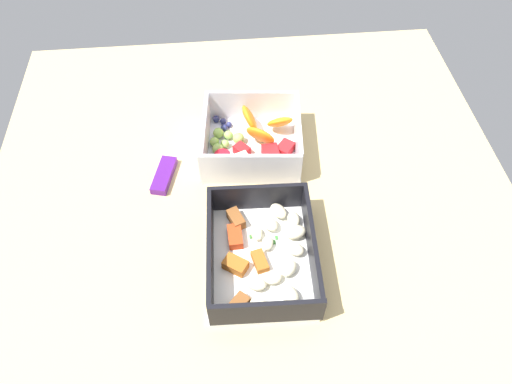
% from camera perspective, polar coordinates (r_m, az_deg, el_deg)
% --- Properties ---
extents(table_surface, '(0.80, 0.80, 0.02)m').
position_cam_1_polar(table_surface, '(0.72, -0.49, -0.94)').
color(table_surface, tan).
rests_on(table_surface, ground).
extents(pasta_container, '(0.19, 0.15, 0.05)m').
position_cam_1_polar(pasta_container, '(0.64, 0.77, -7.45)').
color(pasta_container, white).
rests_on(pasta_container, table_surface).
extents(fruit_bowl, '(0.16, 0.17, 0.06)m').
position_cam_1_polar(fruit_bowl, '(0.76, -0.50, 6.35)').
color(fruit_bowl, white).
rests_on(fruit_bowl, table_surface).
extents(candy_bar, '(0.07, 0.04, 0.01)m').
position_cam_1_polar(candy_bar, '(0.75, -11.00, 1.98)').
color(candy_bar, '#51197A').
rests_on(candy_bar, table_surface).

